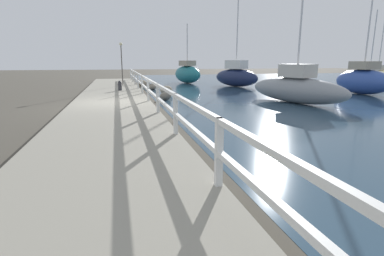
% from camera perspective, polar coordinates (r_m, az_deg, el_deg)
% --- Properties ---
extents(ground_plane, '(120.00, 120.00, 0.00)m').
position_cam_1_polar(ground_plane, '(13.72, -15.00, 3.84)').
color(ground_plane, '#4C473D').
extents(dock_walkway, '(3.44, 36.00, 0.23)m').
position_cam_1_polar(dock_walkway, '(13.70, -15.03, 4.33)').
color(dock_walkway, gray).
rests_on(dock_walkway, ground).
extents(railing, '(0.10, 32.50, 1.00)m').
position_cam_1_polar(railing, '(13.68, -8.37, 8.01)').
color(railing, white).
rests_on(railing, dock_walkway).
extents(boulder_water_edge, '(0.51, 0.46, 0.38)m').
position_cam_1_polar(boulder_water_edge, '(24.03, -8.58, 8.21)').
color(boulder_water_edge, slate).
rests_on(boulder_water_edge, ground).
extents(boulder_downstream, '(0.47, 0.42, 0.35)m').
position_cam_1_polar(boulder_downstream, '(21.48, -7.55, 7.69)').
color(boulder_downstream, slate).
rests_on(boulder_downstream, ground).
extents(boulder_near_dock, '(0.74, 0.67, 0.56)m').
position_cam_1_polar(boulder_near_dock, '(18.12, -4.91, 7.17)').
color(boulder_near_dock, gray).
rests_on(boulder_near_dock, ground).
extents(boulder_upstream, '(0.57, 0.52, 0.43)m').
position_cam_1_polar(boulder_upstream, '(15.72, -5.08, 6.09)').
color(boulder_upstream, '#666056').
rests_on(boulder_upstream, ground).
extents(boulder_far_strip, '(0.57, 0.52, 0.43)m').
position_cam_1_polar(boulder_far_strip, '(21.80, -7.45, 7.87)').
color(boulder_far_strip, '#666056').
rests_on(boulder_far_strip, ground).
extents(boulder_mid_strip, '(0.69, 0.62, 0.52)m').
position_cam_1_polar(boulder_mid_strip, '(24.66, -9.47, 8.45)').
color(boulder_mid_strip, gray).
rests_on(boulder_mid_strip, ground).
extents(mooring_bollard, '(0.22, 0.22, 0.60)m').
position_cam_1_polar(mooring_bollard, '(18.91, -13.58, 7.87)').
color(mooring_bollard, '#333338').
rests_on(mooring_bollard, dock_walkway).
extents(dock_lamp, '(0.22, 0.22, 3.05)m').
position_cam_1_polar(dock_lamp, '(22.63, -13.29, 13.13)').
color(dock_lamp, '#514C47').
rests_on(dock_lamp, dock_walkway).
extents(sailboat_teal, '(2.44, 4.26, 5.20)m').
position_cam_1_polar(sailboat_teal, '(27.78, -0.90, 10.33)').
color(sailboat_teal, '#1E707A').
rests_on(sailboat_teal, water_surface).
extents(sailboat_gray, '(2.89, 5.80, 4.87)m').
position_cam_1_polar(sailboat_gray, '(15.41, 19.19, 7.16)').
color(sailboat_gray, gray).
rests_on(sailboat_gray, water_surface).
extents(sailboat_yellow, '(1.39, 3.14, 6.40)m').
position_cam_1_polar(sailboat_yellow, '(35.08, 31.84, 8.61)').
color(sailboat_yellow, gold).
rests_on(sailboat_yellow, water_surface).
extents(sailboat_blue, '(1.86, 3.96, 7.60)m').
position_cam_1_polar(sailboat_blue, '(21.20, 29.73, 7.90)').
color(sailboat_blue, '#2D4C9E').
rests_on(sailboat_blue, water_surface).
extents(sailboat_navy, '(2.89, 4.70, 6.59)m').
position_cam_1_polar(sailboat_navy, '(24.27, 8.36, 9.76)').
color(sailboat_navy, '#192347').
rests_on(sailboat_navy, water_surface).
extents(sailboat_white, '(2.51, 4.29, 6.03)m').
position_cam_1_polar(sailboat_white, '(29.71, 30.65, 8.46)').
color(sailboat_white, white).
rests_on(sailboat_white, water_surface).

